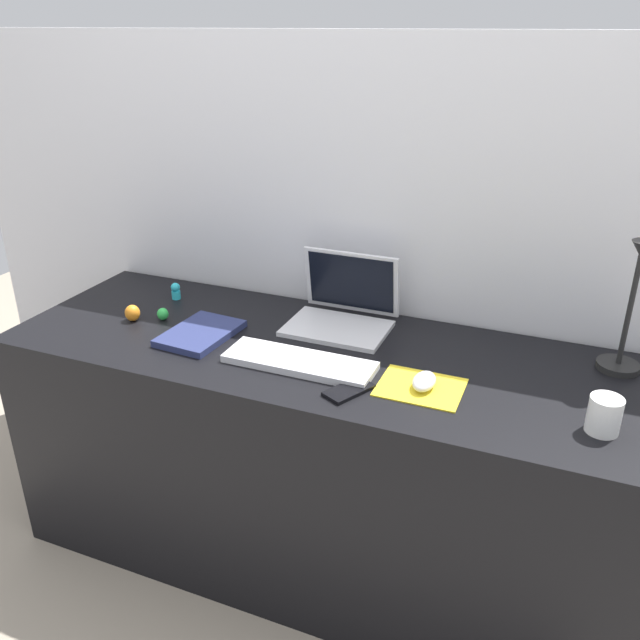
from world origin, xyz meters
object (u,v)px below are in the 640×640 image
at_px(keyboard, 299,362).
at_px(cell_phone, 349,390).
at_px(coffee_mug, 604,415).
at_px(desk_lamp, 630,311).
at_px(laptop, 343,307).
at_px(mouse, 424,381).
at_px(toy_figurine_orange, 132,313).
at_px(notebook_pad, 200,333).
at_px(toy_figurine_cyan, 176,291).
at_px(toy_figurine_green, 162,315).

bearing_deg(keyboard, cell_phone, -25.21).
distance_m(keyboard, coffee_mug, 0.75).
xyz_separation_m(keyboard, desk_lamp, (0.79, 0.28, 0.17)).
bearing_deg(keyboard, laptop, 87.37).
bearing_deg(mouse, cell_phone, -152.54).
distance_m(keyboard, toy_figurine_orange, 0.60).
bearing_deg(notebook_pad, laptop, 38.41).
relative_size(laptop, desk_lamp, 0.81).
bearing_deg(toy_figurine_cyan, laptop, 2.55).
distance_m(desk_lamp, toy_figurine_orange, 1.40).
bearing_deg(mouse, notebook_pad, 176.25).
relative_size(cell_phone, desk_lamp, 0.35).
xyz_separation_m(mouse, toy_figurine_cyan, (-0.91, 0.26, 0.01)).
relative_size(keyboard, notebook_pad, 1.71).
distance_m(coffee_mug, toy_figurine_orange, 1.35).
relative_size(keyboard, mouse, 4.27).
bearing_deg(toy_figurine_green, notebook_pad, -17.32).
relative_size(cell_phone, toy_figurine_orange, 2.52).
distance_m(mouse, toy_figurine_green, 0.85).
height_order(notebook_pad, toy_figurine_green, toy_figurine_green).
xyz_separation_m(mouse, notebook_pad, (-0.68, 0.04, -0.01)).
height_order(desk_lamp, notebook_pad, desk_lamp).
bearing_deg(toy_figurine_green, cell_phone, -15.21).
bearing_deg(toy_figurine_orange, coffee_mug, -4.03).
height_order(mouse, cell_phone, mouse).
height_order(laptop, toy_figurine_orange, laptop).
height_order(toy_figurine_orange, toy_figurine_cyan, toy_figurine_cyan).
relative_size(keyboard, toy_figurine_green, 10.61).
distance_m(laptop, desk_lamp, 0.78).
bearing_deg(toy_figurine_cyan, toy_figurine_green, -70.44).
xyz_separation_m(notebook_pad, toy_figurine_orange, (-0.25, 0.02, 0.02)).
bearing_deg(coffee_mug, desk_lamp, 83.69).
bearing_deg(notebook_pad, keyboard, -4.78).
xyz_separation_m(notebook_pad, coffee_mug, (1.09, -0.08, 0.03)).
xyz_separation_m(cell_phone, toy_figurine_cyan, (-0.74, 0.35, 0.02)).
relative_size(notebook_pad, toy_figurine_orange, 4.72).
bearing_deg(keyboard, toy_figurine_cyan, 154.67).
bearing_deg(keyboard, coffee_mug, -1.91).
relative_size(laptop, toy_figurine_orange, 5.90).
relative_size(laptop, cell_phone, 2.34).
bearing_deg(toy_figurine_green, laptop, 19.94).
relative_size(desk_lamp, toy_figurine_orange, 7.24).
relative_size(toy_figurine_orange, toy_figurine_green, 1.32).
bearing_deg(notebook_pad, toy_figurine_cyan, 140.36).
distance_m(keyboard, toy_figurine_green, 0.52).
bearing_deg(cell_phone, coffee_mug, 31.94).
xyz_separation_m(laptop, keyboard, (-0.01, -0.30, -0.04)).
relative_size(mouse, desk_lamp, 0.26).
distance_m(desk_lamp, coffee_mug, 0.34).
relative_size(mouse, toy_figurine_cyan, 1.72).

